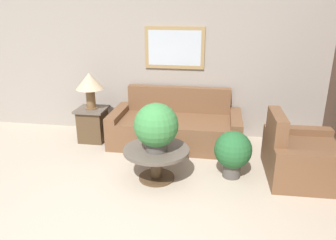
# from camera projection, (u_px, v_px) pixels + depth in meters

# --- Properties ---
(ground_plane) EXTENTS (20.00, 20.00, 0.00)m
(ground_plane) POSITION_uv_depth(u_px,v_px,m) (123.00, 234.00, 3.40)
(ground_plane) COLOR tan
(wall_back) EXTENTS (7.39, 0.09, 2.60)m
(wall_back) POSITION_uv_depth(u_px,v_px,m) (168.00, 62.00, 5.72)
(wall_back) COLOR gray
(wall_back) RESTS_ON ground_plane
(couch_main) EXTENTS (2.15, 0.99, 0.90)m
(couch_main) POSITION_uv_depth(u_px,v_px,m) (176.00, 127.00, 5.54)
(couch_main) COLOR brown
(couch_main) RESTS_ON ground_plane
(armchair) EXTENTS (0.98, 1.10, 0.90)m
(armchair) POSITION_uv_depth(u_px,v_px,m) (301.00, 157.00, 4.46)
(armchair) COLOR brown
(armchair) RESTS_ON ground_plane
(coffee_table) EXTENTS (0.88, 0.88, 0.45)m
(coffee_table) POSITION_uv_depth(u_px,v_px,m) (156.00, 157.00, 4.38)
(coffee_table) COLOR #4C3823
(coffee_table) RESTS_ON ground_plane
(side_table) EXTENTS (0.50, 0.50, 0.58)m
(side_table) POSITION_uv_depth(u_px,v_px,m) (93.00, 124.00, 5.66)
(side_table) COLOR #4C3823
(side_table) RESTS_ON ground_plane
(table_lamp) EXTENTS (0.47, 0.47, 0.61)m
(table_lamp) POSITION_uv_depth(u_px,v_px,m) (90.00, 83.00, 5.42)
(table_lamp) COLOR brown
(table_lamp) RESTS_ON side_table
(potted_plant_on_table) EXTENTS (0.57, 0.57, 0.64)m
(potted_plant_on_table) POSITION_uv_depth(u_px,v_px,m) (156.00, 126.00, 4.18)
(potted_plant_on_table) COLOR #4C4742
(potted_plant_on_table) RESTS_ON coffee_table
(potted_plant_floor) EXTENTS (0.51, 0.51, 0.66)m
(potted_plant_floor) POSITION_uv_depth(u_px,v_px,m) (233.00, 151.00, 4.42)
(potted_plant_floor) COLOR #4C4742
(potted_plant_floor) RESTS_ON ground_plane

